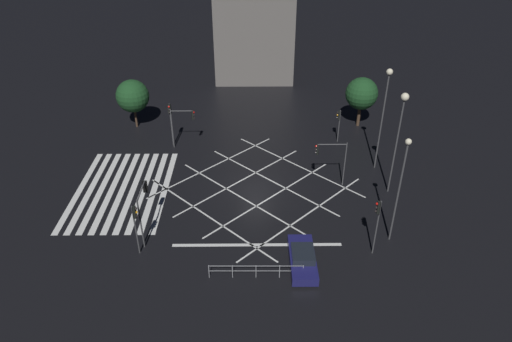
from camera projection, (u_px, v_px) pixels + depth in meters
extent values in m
plane|color=black|center=(256.00, 188.00, 38.84)|extent=(200.00, 200.00, 0.00)
cube|color=silver|center=(165.00, 189.00, 38.78)|extent=(12.14, 0.50, 0.01)
cube|color=silver|center=(154.00, 189.00, 38.78)|extent=(12.14, 0.50, 0.01)
cube|color=silver|center=(144.00, 189.00, 38.77)|extent=(12.14, 0.50, 0.01)
cube|color=silver|center=(133.00, 189.00, 38.76)|extent=(12.14, 0.50, 0.01)
cube|color=silver|center=(123.00, 189.00, 38.75)|extent=(12.14, 0.50, 0.01)
cube|color=silver|center=(112.00, 189.00, 38.75)|extent=(12.14, 0.50, 0.01)
cube|color=silver|center=(101.00, 189.00, 38.74)|extent=(12.14, 0.50, 0.01)
cube|color=silver|center=(91.00, 189.00, 38.73)|extent=(12.14, 0.50, 0.01)
cube|color=silver|center=(80.00, 189.00, 38.73)|extent=(12.14, 0.50, 0.01)
cube|color=silver|center=(208.00, 216.00, 35.57)|extent=(10.59, 10.59, 0.01)
cube|color=silver|center=(214.00, 166.00, 42.06)|extent=(10.59, 10.59, 0.01)
cube|color=silver|center=(241.00, 197.00, 37.75)|extent=(10.59, 10.59, 0.01)
cube|color=silver|center=(241.00, 180.00, 39.91)|extent=(10.59, 10.59, 0.01)
cube|color=silver|center=(270.00, 180.00, 39.93)|extent=(10.59, 10.59, 0.01)
cube|color=silver|center=(271.00, 197.00, 37.77)|extent=(10.59, 10.59, 0.01)
cube|color=silver|center=(297.00, 165.00, 42.11)|extent=(10.59, 10.59, 0.01)
cube|color=silver|center=(305.00, 215.00, 35.63)|extent=(10.59, 10.59, 0.01)
cube|color=silver|center=(257.00, 245.00, 32.68)|extent=(0.30, 12.14, 0.01)
cube|color=black|center=(227.00, 11.00, 86.70)|extent=(1.40, 0.06, 1.80)
cube|color=black|center=(226.00, 15.00, 83.66)|extent=(1.40, 0.06, 1.80)
cube|color=black|center=(225.00, 20.00, 80.62)|extent=(1.40, 0.06, 1.80)
cube|color=black|center=(224.00, 25.00, 77.58)|extent=(1.40, 0.06, 1.80)
cube|color=black|center=(223.00, 31.00, 74.54)|extent=(1.40, 0.06, 1.80)
cube|color=black|center=(222.00, 37.00, 71.50)|extent=(1.40, 0.06, 1.80)
cube|color=black|center=(220.00, 43.00, 68.46)|extent=(1.40, 0.06, 1.80)
cube|color=black|center=(219.00, 51.00, 65.41)|extent=(1.40, 0.06, 1.80)
cube|color=beige|center=(217.00, 58.00, 62.37)|extent=(1.40, 0.06, 1.80)
cube|color=beige|center=(216.00, 67.00, 59.33)|extent=(1.40, 0.06, 1.80)
cube|color=black|center=(224.00, 0.00, 78.86)|extent=(1.40, 0.06, 1.80)
cube|color=beige|center=(223.00, 5.00, 75.82)|extent=(1.40, 0.06, 1.80)
cube|color=black|center=(222.00, 10.00, 72.78)|extent=(1.40, 0.06, 1.80)
cube|color=black|center=(221.00, 15.00, 69.74)|extent=(1.40, 0.06, 1.80)
cube|color=black|center=(219.00, 21.00, 66.70)|extent=(1.40, 0.06, 1.80)
cube|color=beige|center=(218.00, 27.00, 63.66)|extent=(1.40, 0.06, 1.80)
cube|color=black|center=(216.00, 34.00, 60.62)|extent=(1.40, 0.06, 1.80)
cube|color=beige|center=(214.00, 41.00, 57.58)|extent=(1.40, 0.06, 1.80)
cube|color=black|center=(217.00, 2.00, 61.90)|extent=(1.40, 0.06, 1.80)
cube|color=black|center=(215.00, 8.00, 58.86)|extent=(1.40, 0.06, 1.80)
cube|color=black|center=(213.00, 14.00, 55.82)|extent=(1.40, 0.06, 1.80)
cylinder|color=#424244|center=(136.00, 230.00, 30.93)|extent=(0.11, 0.11, 4.03)
cube|color=black|center=(135.00, 212.00, 30.13)|extent=(0.28, 0.16, 0.90)
sphere|color=black|center=(136.00, 209.00, 29.97)|extent=(0.18, 0.18, 0.18)
sphere|color=orange|center=(136.00, 212.00, 30.13)|extent=(0.18, 0.18, 0.18)
sphere|color=black|center=(137.00, 216.00, 30.29)|extent=(0.18, 0.18, 0.18)
cube|color=black|center=(133.00, 212.00, 30.13)|extent=(0.36, 0.02, 0.98)
cylinder|color=#424244|center=(172.00, 129.00, 44.01)|extent=(0.11, 0.11, 4.03)
cylinder|color=#424244|center=(181.00, 111.00, 43.04)|extent=(0.09, 2.07, 0.09)
cube|color=black|center=(193.00, 115.00, 43.28)|extent=(0.28, 0.16, 0.90)
sphere|color=red|center=(194.00, 112.00, 43.12)|extent=(0.18, 0.18, 0.18)
sphere|color=black|center=(194.00, 115.00, 43.28)|extent=(0.18, 0.18, 0.18)
sphere|color=black|center=(194.00, 118.00, 43.44)|extent=(0.18, 0.18, 0.18)
cube|color=black|center=(192.00, 115.00, 43.28)|extent=(0.36, 0.02, 0.98)
cylinder|color=#424244|center=(345.00, 164.00, 38.23)|extent=(0.11, 0.11, 4.12)
cylinder|color=#424244|center=(332.00, 144.00, 37.22)|extent=(0.09, 2.39, 0.09)
cube|color=black|center=(317.00, 149.00, 37.45)|extent=(0.28, 0.16, 0.90)
sphere|color=red|center=(316.00, 146.00, 37.29)|extent=(0.18, 0.18, 0.18)
sphere|color=black|center=(316.00, 149.00, 37.44)|extent=(0.18, 0.18, 0.18)
sphere|color=black|center=(316.00, 153.00, 37.60)|extent=(0.18, 0.18, 0.18)
cube|color=black|center=(318.00, 149.00, 37.45)|extent=(0.36, 0.02, 0.98)
cylinder|color=#424244|center=(171.00, 125.00, 44.24)|extent=(0.11, 0.11, 4.46)
cube|color=black|center=(169.00, 109.00, 43.21)|extent=(0.16, 0.28, 0.90)
sphere|color=red|center=(169.00, 107.00, 42.96)|extent=(0.18, 0.18, 0.18)
sphere|color=black|center=(169.00, 110.00, 43.12)|extent=(0.18, 0.18, 0.18)
sphere|color=black|center=(170.00, 113.00, 43.28)|extent=(0.18, 0.18, 0.18)
cube|color=black|center=(170.00, 109.00, 43.29)|extent=(0.02, 0.36, 0.98)
cylinder|color=#424244|center=(377.00, 228.00, 30.81)|extent=(0.11, 0.11, 4.43)
cube|color=black|center=(378.00, 207.00, 29.90)|extent=(0.28, 0.16, 0.90)
sphere|color=red|center=(377.00, 204.00, 29.74)|extent=(0.18, 0.18, 0.18)
sphere|color=black|center=(376.00, 208.00, 29.90)|extent=(0.18, 0.18, 0.18)
sphere|color=black|center=(376.00, 211.00, 30.06)|extent=(0.18, 0.18, 0.18)
cube|color=black|center=(380.00, 207.00, 29.90)|extent=(0.36, 0.02, 0.98)
cylinder|color=#424244|center=(339.00, 126.00, 45.22)|extent=(0.11, 0.11, 3.40)
cube|color=black|center=(339.00, 115.00, 44.59)|extent=(0.28, 0.16, 0.90)
sphere|color=black|center=(338.00, 112.00, 44.43)|extent=(0.18, 0.18, 0.18)
sphere|color=orange|center=(338.00, 115.00, 44.58)|extent=(0.18, 0.18, 0.18)
sphere|color=black|center=(337.00, 118.00, 44.74)|extent=(0.18, 0.18, 0.18)
cube|color=black|center=(340.00, 115.00, 44.59)|extent=(0.36, 0.02, 0.98)
cylinder|color=#424244|center=(141.00, 224.00, 31.43)|extent=(0.11, 0.11, 4.11)
cylinder|color=#424244|center=(141.00, 191.00, 31.49)|extent=(2.51, 0.09, 0.09)
cube|color=black|center=(145.00, 186.00, 32.80)|extent=(0.16, 0.28, 0.90)
sphere|color=black|center=(145.00, 182.00, 32.73)|extent=(0.18, 0.18, 0.18)
sphere|color=black|center=(146.00, 185.00, 32.89)|extent=(0.18, 0.18, 0.18)
sphere|color=green|center=(146.00, 189.00, 33.05)|extent=(0.18, 0.18, 0.18)
cube|color=black|center=(145.00, 187.00, 32.72)|extent=(0.02, 0.36, 0.98)
cylinder|color=#424244|center=(396.00, 148.00, 36.32)|extent=(0.14, 0.14, 8.32)
sphere|color=#F4EAC6|center=(405.00, 97.00, 34.03)|extent=(0.63, 0.63, 0.63)
cylinder|color=#424244|center=(398.00, 194.00, 31.17)|extent=(0.14, 0.14, 7.90)
sphere|color=#F4EAC6|center=(408.00, 142.00, 29.02)|extent=(0.43, 0.43, 0.43)
cylinder|color=#424244|center=(381.00, 123.00, 39.45)|extent=(0.14, 0.14, 8.92)
sphere|color=#F4EAC6|center=(390.00, 72.00, 37.01)|extent=(0.55, 0.55, 0.55)
cylinder|color=#473323|center=(136.00, 117.00, 48.42)|extent=(0.23, 0.23, 2.22)
sphere|color=#19421E|center=(133.00, 96.00, 47.16)|extent=(3.40, 3.40, 3.40)
cylinder|color=#473323|center=(359.00, 115.00, 48.59)|extent=(0.34, 0.34, 2.40)
sphere|color=#19421E|center=(362.00, 94.00, 47.29)|extent=(3.36, 3.36, 3.36)
cube|color=#191951|center=(302.00, 259.00, 30.66)|extent=(4.40, 1.71, 0.64)
cube|color=black|center=(303.00, 254.00, 30.26)|extent=(1.85, 1.50, 0.50)
sphere|color=white|center=(292.00, 239.00, 32.51)|extent=(0.16, 0.16, 0.16)
sphere|color=white|center=(307.00, 239.00, 32.52)|extent=(0.16, 0.16, 0.16)
cylinder|color=black|center=(290.00, 248.00, 31.91)|extent=(0.69, 0.20, 0.69)
cylinder|color=black|center=(311.00, 248.00, 31.92)|extent=(0.69, 0.20, 0.69)
cylinder|color=black|center=(293.00, 276.00, 29.58)|extent=(0.69, 0.20, 0.69)
cylinder|color=black|center=(315.00, 276.00, 29.60)|extent=(0.69, 0.20, 0.69)
cylinder|color=#9EA0A5|center=(209.00, 272.00, 29.67)|extent=(0.05, 0.05, 1.05)
cylinder|color=#9EA0A5|center=(232.00, 272.00, 29.67)|extent=(0.05, 0.05, 1.05)
cylinder|color=#9EA0A5|center=(256.00, 272.00, 29.67)|extent=(0.05, 0.05, 1.05)
cylinder|color=#9EA0A5|center=(280.00, 272.00, 29.67)|extent=(0.05, 0.05, 1.05)
cylinder|color=#9EA0A5|center=(303.00, 272.00, 29.67)|extent=(0.05, 0.05, 1.05)
cylinder|color=#9EA0A5|center=(256.00, 266.00, 29.41)|extent=(0.09, 6.14, 0.04)
cylinder|color=#9EA0A5|center=(256.00, 271.00, 29.64)|extent=(0.09, 6.14, 0.04)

